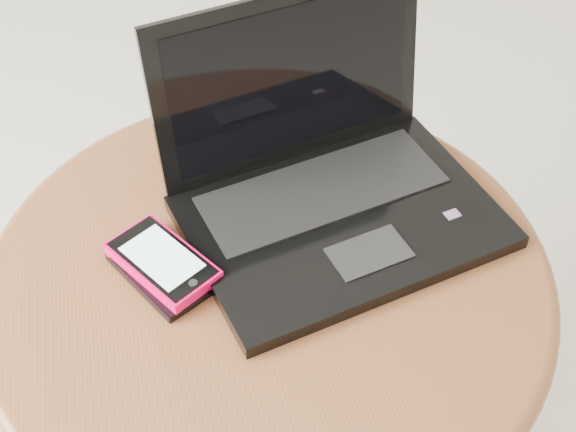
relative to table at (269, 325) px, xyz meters
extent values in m
plane|color=beige|center=(0.08, 0.09, -0.38)|extent=(4.00, 4.00, 0.00)
cylinder|color=brown|center=(0.00, 0.00, -0.14)|extent=(0.10, 0.10, 0.43)
cylinder|color=brown|center=(0.00, 0.00, 0.09)|extent=(0.58, 0.58, 0.03)
torus|color=brown|center=(0.00, 0.00, 0.09)|extent=(0.61, 0.61, 0.03)
cube|color=black|center=(0.09, 0.04, 0.11)|extent=(0.38, 0.30, 0.02)
cube|color=black|center=(0.08, 0.08, 0.12)|extent=(0.29, 0.16, 0.00)
cube|color=black|center=(0.11, -0.02, 0.12)|extent=(0.09, 0.07, 0.00)
cube|color=red|center=(0.21, 0.02, 0.12)|extent=(0.02, 0.02, 0.00)
cube|color=black|center=(0.06, 0.17, 0.22)|extent=(0.32, 0.11, 0.20)
cube|color=black|center=(0.06, 0.16, 0.22)|extent=(0.28, 0.09, 0.17)
cube|color=black|center=(-0.11, 0.01, 0.11)|extent=(0.11, 0.13, 0.01)
cube|color=#AE2A46|center=(-0.14, 0.06, 0.12)|extent=(0.06, 0.04, 0.00)
cube|color=#FA0551|center=(-0.11, 0.02, 0.12)|extent=(0.12, 0.14, 0.01)
cube|color=black|center=(-0.11, 0.02, 0.13)|extent=(0.11, 0.13, 0.00)
cube|color=silver|center=(-0.11, 0.02, 0.13)|extent=(0.09, 0.10, 0.00)
cylinder|color=black|center=(-0.08, -0.03, 0.13)|extent=(0.01, 0.01, 0.00)
camera|label=1|loc=(-0.10, -0.55, 0.75)|focal=50.02mm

